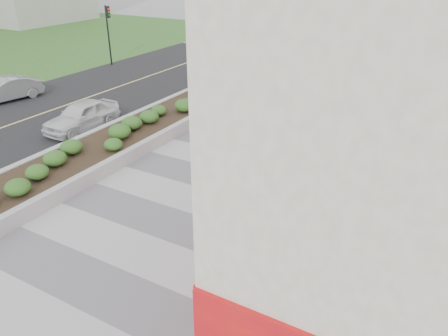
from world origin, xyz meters
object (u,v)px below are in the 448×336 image
(car_white, at_px, (82,116))
(traffic_signal_near, at_px, (223,36))
(traffic_signal_far, at_px, (108,26))
(car_silver, at_px, (6,89))
(skateboarder, at_px, (264,175))
(planter, at_px, (141,128))

(car_white, bearing_deg, traffic_signal_near, 85.11)
(traffic_signal_far, height_order, car_silver, traffic_signal_far)
(skateboarder, bearing_deg, traffic_signal_far, 143.06)
(traffic_signal_far, bearing_deg, traffic_signal_near, 3.11)
(traffic_signal_near, xyz_separation_m, car_white, (-1.27, -11.12, -2.10))
(traffic_signal_near, distance_m, car_silver, 13.15)
(skateboarder, distance_m, car_white, 10.22)
(planter, height_order, skateboarder, skateboarder)
(planter, relative_size, traffic_signal_near, 4.29)
(skateboarder, xyz_separation_m, car_white, (-10.10, 1.56, -0.12))
(traffic_signal_near, xyz_separation_m, traffic_signal_far, (-9.20, -0.50, 0.00))
(car_white, bearing_deg, planter, 13.34)
(traffic_signal_far, distance_m, car_white, 13.42)
(planter, bearing_deg, traffic_signal_near, 99.35)
(traffic_signal_far, distance_m, skateboarder, 21.85)
(traffic_signal_far, xyz_separation_m, car_white, (7.93, -10.62, -2.10))
(planter, xyz_separation_m, car_silver, (-10.00, 0.51, 0.21))
(planter, distance_m, car_silver, 10.02)
(traffic_signal_far, xyz_separation_m, skateboarder, (18.03, -12.19, -1.99))
(traffic_signal_near, relative_size, car_white, 1.09)
(traffic_signal_near, bearing_deg, traffic_signal_far, -176.89)
(traffic_signal_near, relative_size, car_silver, 1.10)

